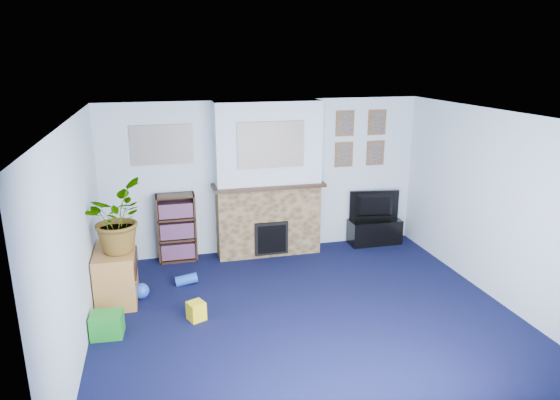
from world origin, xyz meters
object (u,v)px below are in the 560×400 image
object	(u,v)px
television	(375,206)
bookshelf	(177,229)
tv_stand	(375,230)
sideboard	(116,273)

from	to	relation	value
television	bookshelf	xyz separation A→B (m)	(-3.23, 0.06, -0.15)
bookshelf	tv_stand	bearing A→B (deg)	-1.36
television	tv_stand	bearing A→B (deg)	98.75
television	bookshelf	distance (m)	3.23
tv_stand	bookshelf	distance (m)	3.24
television	sideboard	bearing A→B (deg)	23.24
television	sideboard	world-z (taller)	television
bookshelf	sideboard	bearing A→B (deg)	-126.78
tv_stand	bookshelf	size ratio (longest dim) A/B	0.82
sideboard	tv_stand	bearing A→B (deg)	14.22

